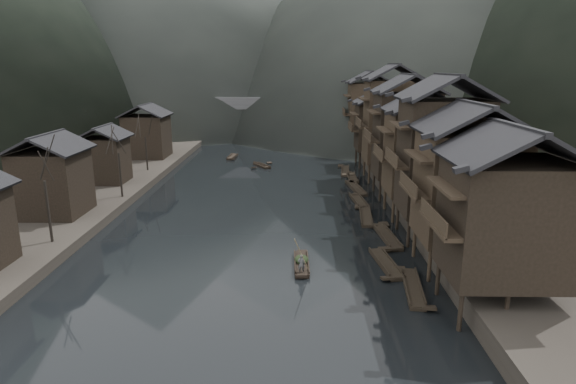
{
  "coord_description": "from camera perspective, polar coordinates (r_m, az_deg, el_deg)",
  "views": [
    {
      "loc": [
        4.17,
        -36.9,
        15.74
      ],
      "look_at": [
        3.33,
        13.26,
        2.5
      ],
      "focal_mm": 30.0,
      "sensor_mm": 36.0,
      "label": 1
    }
  ],
  "objects": [
    {
      "name": "right_bank",
      "position": [
        84.16,
        22.48,
        3.5
      ],
      "size": [
        40.0,
        200.0,
        1.8
      ],
      "primitive_type": "cube",
      "color": "#2D2823",
      "rests_on": "ground"
    },
    {
      "name": "left_bank",
      "position": [
        87.62,
        -25.66,
        3.37
      ],
      "size": [
        40.0,
        200.0,
        1.2
      ],
      "primitive_type": "cube",
      "color": "#2D2823",
      "rests_on": "ground"
    },
    {
      "name": "hero_sampan",
      "position": [
        39.35,
        1.61,
        -8.47
      ],
      "size": [
        1.21,
        5.33,
        0.44
      ],
      "color": "black",
      "rests_on": "water"
    },
    {
      "name": "stone_bridge",
      "position": [
        109.49,
        -1.24,
        9.21
      ],
      "size": [
        40.0,
        6.0,
        9.0
      ],
      "color": "#4C4C4F",
      "rests_on": "ground"
    },
    {
      "name": "boatman",
      "position": [
        37.25,
        1.59,
        -8.18
      ],
      "size": [
        0.56,
        0.37,
        1.53
      ],
      "primitive_type": "imported",
      "rotation": [
        0.0,
        0.0,
        3.14
      ],
      "color": "#505052",
      "rests_on": "hero_sampan"
    },
    {
      "name": "stilt_houses",
      "position": [
        58.53,
        14.03,
        7.64
      ],
      "size": [
        9.0,
        67.6,
        16.18
      ],
      "color": "black",
      "rests_on": "ground"
    },
    {
      "name": "midriver_boats",
      "position": [
        86.01,
        -2.98,
        4.36
      ],
      "size": [
        11.92,
        22.79,
        0.44
      ],
      "color": "black",
      "rests_on": "water"
    },
    {
      "name": "bare_trees",
      "position": [
        53.84,
        -22.26,
        3.85
      ],
      "size": [
        3.86,
        43.99,
        7.73
      ],
      "color": "black",
      "rests_on": "left_bank"
    },
    {
      "name": "water",
      "position": [
        40.33,
        -5.1,
        -8.25
      ],
      "size": [
        300.0,
        300.0,
        0.0
      ],
      "primitive_type": "plane",
      "color": "black",
      "rests_on": "ground"
    },
    {
      "name": "left_houses",
      "position": [
        62.93,
        -22.2,
        4.47
      ],
      "size": [
        8.1,
        53.2,
        8.73
      ],
      "color": "black",
      "rests_on": "left_bank"
    },
    {
      "name": "cargo_heap",
      "position": [
        39.35,
        1.61,
        -7.55
      ],
      "size": [
        1.17,
        1.53,
        0.7
      ],
      "primitive_type": "ellipsoid",
      "color": "black",
      "rests_on": "hero_sampan"
    },
    {
      "name": "moored_sampans",
      "position": [
        55.25,
        9.08,
        -1.74
      ],
      "size": [
        3.12,
        47.27,
        0.47
      ],
      "color": "black",
      "rests_on": "water"
    },
    {
      "name": "bamboo_pole",
      "position": [
        36.26,
        1.94,
        -4.13
      ],
      "size": [
        1.55,
        1.67,
        4.03
      ],
      "primitive_type": "cylinder",
      "rotation": [
        0.5,
        0.0,
        -0.75
      ],
      "color": "#8C7A51",
      "rests_on": "boatman"
    }
  ]
}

